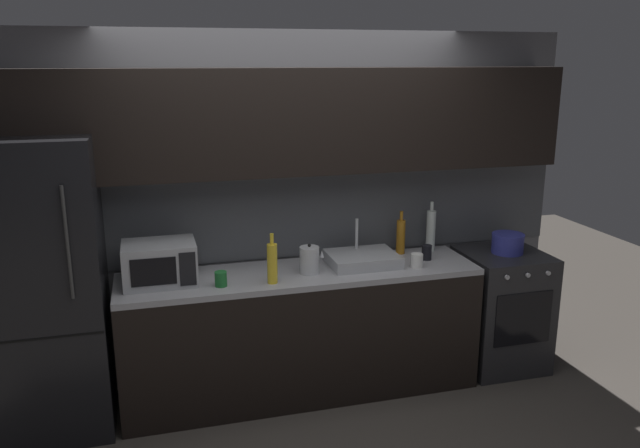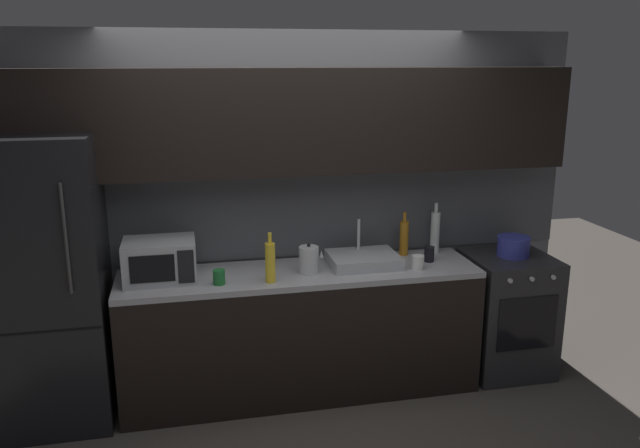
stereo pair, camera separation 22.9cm
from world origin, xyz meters
TOP-DOWN VIEW (x-y plane):
  - back_wall at (0.00, 1.20)m, footprint 4.20×0.44m
  - counter_run at (0.00, 0.90)m, footprint 2.46×0.60m
  - refrigerator at (-1.61, 0.90)m, footprint 0.68×0.69m
  - oven_range at (1.57, 0.90)m, footprint 0.60×0.62m
  - microwave at (-0.93, 0.92)m, footprint 0.46×0.35m
  - sink_basin at (0.45, 0.93)m, footprint 0.48×0.38m
  - kettle at (0.05, 0.85)m, footprint 0.17×0.13m
  - wine_bottle_yellow at (-0.23, 0.72)m, footprint 0.07×0.07m
  - wine_bottle_amber at (0.81, 1.10)m, footprint 0.07×0.07m
  - wine_bottle_clear at (1.06, 1.11)m, footprint 0.07×0.07m
  - mug_white at (0.80, 0.77)m, footprint 0.08×0.08m
  - mug_green at (-0.56, 0.75)m, footprint 0.08×0.08m
  - mug_dark at (0.94, 0.91)m, footprint 0.07×0.07m
  - cooking_pot at (1.59, 0.90)m, footprint 0.24×0.24m

SIDE VIEW (x-z plane):
  - counter_run at x=0.00m, z-range 0.00..0.90m
  - oven_range at x=1.57m, z-range 0.00..0.90m
  - refrigerator at x=-1.61m, z-range 0.00..1.87m
  - sink_basin at x=0.45m, z-range 0.79..1.09m
  - mug_green at x=-0.56m, z-range 0.90..1.00m
  - mug_white at x=0.80m, z-range 0.90..1.00m
  - mug_dark at x=0.94m, z-range 0.90..1.01m
  - cooking_pot at x=1.59m, z-range 0.90..1.05m
  - kettle at x=0.05m, z-range 0.89..1.10m
  - wine_bottle_amber at x=0.81m, z-range 0.87..1.20m
  - microwave at x=-0.93m, z-range 0.90..1.17m
  - wine_bottle_yellow at x=-0.23m, z-range 0.87..1.20m
  - wine_bottle_clear at x=1.06m, z-range 0.87..1.25m
  - back_wall at x=0.00m, z-range 0.30..2.80m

